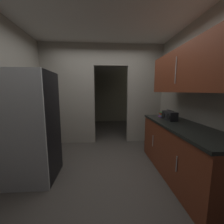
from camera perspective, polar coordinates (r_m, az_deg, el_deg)
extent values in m
plane|color=#47423D|center=(2.72, -3.29, -23.00)|extent=(20.00, 20.00, 0.00)
cube|color=silver|center=(3.05, -3.91, 32.73)|extent=(3.61, 7.05, 0.06)
cube|color=#9E998C|center=(3.95, -17.23, 6.66)|extent=(1.38, 0.12, 2.65)
cube|color=#9E998C|center=(4.02, 12.85, 6.85)|extent=(0.93, 0.12, 2.65)
cube|color=#9E998C|center=(3.97, -0.43, 22.25)|extent=(0.90, 0.12, 0.56)
cube|color=gray|center=(6.61, -3.83, 7.57)|extent=(3.21, 0.10, 2.65)
cube|color=gray|center=(5.45, -20.50, 6.89)|extent=(0.10, 2.76, 2.65)
cube|color=gray|center=(5.46, 12.91, 7.21)|extent=(0.10, 2.76, 2.65)
cube|color=#9E998C|center=(2.48, 38.49, 4.39)|extent=(0.10, 4.03, 2.65)
cube|color=black|center=(2.60, -31.36, -5.25)|extent=(0.85, 0.66, 1.72)
cube|color=#B7BABC|center=(2.31, -35.28, -7.16)|extent=(0.85, 0.03, 1.72)
cube|color=maroon|center=(2.67, 26.32, -14.42)|extent=(0.62, 2.00, 0.84)
cube|color=black|center=(2.54, 26.97, -5.14)|extent=(0.66, 2.00, 0.04)
cylinder|color=#B7BABC|center=(2.16, 24.80, -18.68)|extent=(0.01, 0.01, 0.22)
cylinder|color=#B7BABC|center=(2.89, 16.30, -11.20)|extent=(0.01, 0.01, 0.22)
cube|color=maroon|center=(2.49, 28.35, 14.70)|extent=(0.34, 1.80, 0.66)
cylinder|color=#B7BABC|center=(2.41, 24.54, 15.22)|extent=(0.01, 0.01, 0.40)
cube|color=black|center=(2.85, 22.48, -1.40)|extent=(0.15, 0.35, 0.16)
cylinder|color=#262626|center=(2.83, 22.59, 0.61)|extent=(0.02, 0.24, 0.02)
cylinder|color=black|center=(2.72, 21.91, -1.80)|extent=(0.01, 0.11, 0.11)
cylinder|color=black|center=(2.90, 20.14, -1.09)|extent=(0.01, 0.11, 0.11)
cube|color=#8C3893|center=(3.14, 19.66, -1.71)|extent=(0.12, 0.15, 0.02)
cube|color=#2D609E|center=(3.13, 19.77, -1.39)|extent=(0.12, 0.17, 0.02)
cube|color=gold|center=(3.13, 19.86, -0.96)|extent=(0.11, 0.12, 0.03)
cube|color=red|center=(3.12, 19.91, -0.52)|extent=(0.13, 0.15, 0.03)
cube|color=#388C47|center=(3.12, 19.72, -0.14)|extent=(0.11, 0.13, 0.02)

